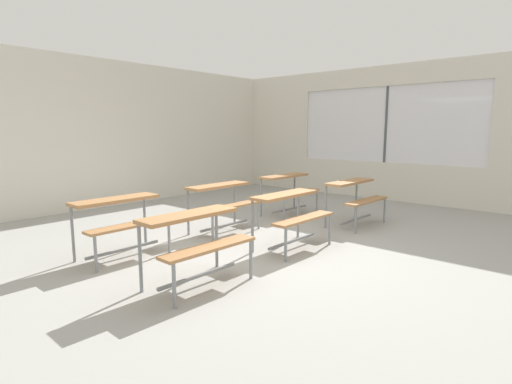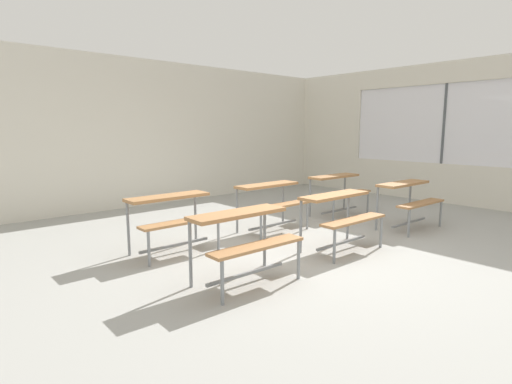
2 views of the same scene
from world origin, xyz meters
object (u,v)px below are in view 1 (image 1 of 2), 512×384
object	(u,v)px
desk_bench_r0c1	(291,207)
desk_bench_r0c0	(196,232)
desk_bench_r0c2	(355,192)
desk_bench_r1c0	(121,213)
desk_bench_r1c2	(289,185)
desk_bench_r1c1	(223,196)

from	to	relation	value
desk_bench_r0c1	desk_bench_r0c0	bearing A→B (deg)	-177.90
desk_bench_r0c2	desk_bench_r1c0	size ratio (longest dim) A/B	1.01
desk_bench_r0c2	desk_bench_r1c2	bearing A→B (deg)	92.59
desk_bench_r1c0	desk_bench_r0c2	bearing A→B (deg)	-21.64
desk_bench_r0c1	desk_bench_r1c2	world-z (taller)	same
desk_bench_r0c0	desk_bench_r0c1	world-z (taller)	same
desk_bench_r0c0	desk_bench_r1c1	world-z (taller)	same
desk_bench_r0c1	desk_bench_r1c0	bearing A→B (deg)	142.17
desk_bench_r0c2	desk_bench_r1c0	bearing A→B (deg)	159.61
desk_bench_r0c0	desk_bench_r0c2	bearing A→B (deg)	1.63
desk_bench_r0c0	desk_bench_r0c2	world-z (taller)	same
desk_bench_r1c2	desk_bench_r1c1	bearing A→B (deg)	-177.49
desk_bench_r1c1	desk_bench_r1c0	bearing A→B (deg)	178.69
desk_bench_r1c0	desk_bench_r1c2	size ratio (longest dim) A/B	0.98
desk_bench_r1c0	desk_bench_r1c1	size ratio (longest dim) A/B	1.00
desk_bench_r0c0	desk_bench_r1c2	xyz separation A→B (m)	(3.44, 1.37, 0.00)
desk_bench_r1c0	desk_bench_r1c1	world-z (taller)	same
desk_bench_r0c0	desk_bench_r1c1	size ratio (longest dim) A/B	1.01
desk_bench_r0c1	desk_bench_r1c2	xyz separation A→B (m)	(1.75, 1.34, 0.00)
desk_bench_r0c0	desk_bench_r0c1	size ratio (longest dim) A/B	1.00
desk_bench_r0c0	desk_bench_r1c0	size ratio (longest dim) A/B	1.01
desk_bench_r1c0	desk_bench_r1c1	bearing A→B (deg)	-1.50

